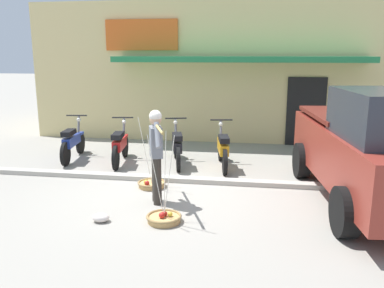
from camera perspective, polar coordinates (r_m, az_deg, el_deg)
ground_plane at (r=7.84m, az=-3.19°, el=-6.94°), size 90.00×90.00×0.00m
sidewalk_curb at (r=8.47m, az=-2.19°, el=-5.06°), size 20.00×0.24×0.10m
fruit_vendor at (r=7.06m, az=-5.16°, el=-0.90°), size 0.68×1.66×1.70m
fruit_basket_left_side at (r=6.51m, az=-4.04°, el=-10.45°), size 0.57×0.57×1.45m
fruit_basket_right_side at (r=8.15m, az=-5.81°, el=-5.64°), size 0.57×0.57×1.45m
motorcycle_nearest_shop at (r=10.55m, az=-16.74°, el=0.24°), size 0.54×1.81×1.09m
motorcycle_second_in_row at (r=9.92m, az=-10.26°, el=-0.20°), size 0.54×1.81×1.09m
motorcycle_third_in_row at (r=9.65m, az=-2.18°, el=-0.36°), size 0.63×1.79×1.09m
motorcycle_end_of_row at (r=9.42m, az=4.42°, el=-0.72°), size 0.55×1.81×1.09m
parked_truck at (r=7.65m, az=25.22°, el=-0.62°), size 2.54×4.88×2.10m
storefront_building at (r=14.41m, az=7.24°, el=10.50°), size 13.00×6.00×4.20m
plastic_litter_bag at (r=6.67m, az=-12.93°, el=-10.23°), size 0.28×0.22×0.14m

